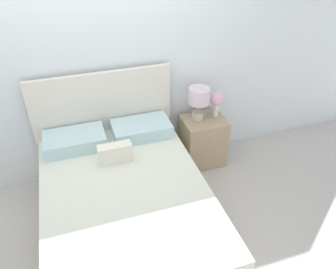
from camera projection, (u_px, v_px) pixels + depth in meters
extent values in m
plane|color=#BCB7B2|center=(111.00, 167.00, 3.85)|extent=(12.00, 12.00, 0.00)
cube|color=white|center=(96.00, 60.00, 3.17)|extent=(8.00, 0.06, 2.60)
cube|color=tan|center=(128.00, 221.00, 3.00)|extent=(1.40, 1.97, 0.29)
cube|color=white|center=(126.00, 199.00, 2.84)|extent=(1.38, 1.93, 0.27)
cube|color=silver|center=(106.00, 125.00, 3.49)|extent=(1.43, 0.05, 1.21)
cube|color=silver|center=(75.00, 141.00, 3.21)|extent=(0.59, 0.36, 0.14)
cube|color=silver|center=(141.00, 129.00, 3.38)|extent=(0.59, 0.36, 0.14)
cube|color=white|center=(115.00, 153.00, 3.01)|extent=(0.31, 0.11, 0.19)
cube|color=tan|center=(203.00, 141.00, 3.79)|extent=(0.47, 0.39, 0.58)
sphere|color=#B2AD93|center=(211.00, 139.00, 3.54)|extent=(0.02, 0.02, 0.02)
cylinder|color=beige|center=(198.00, 115.00, 3.62)|extent=(0.13, 0.13, 0.09)
cylinder|color=#B7B29E|center=(198.00, 107.00, 3.57)|extent=(0.02, 0.02, 0.11)
cylinder|color=silver|center=(199.00, 96.00, 3.49)|extent=(0.23, 0.23, 0.17)
cylinder|color=white|center=(216.00, 110.00, 3.66)|extent=(0.06, 0.06, 0.16)
sphere|color=#EFB2C6|center=(217.00, 99.00, 3.58)|extent=(0.15, 0.15, 0.15)
sphere|color=#609356|center=(220.00, 101.00, 3.61)|extent=(0.07, 0.07, 0.07)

